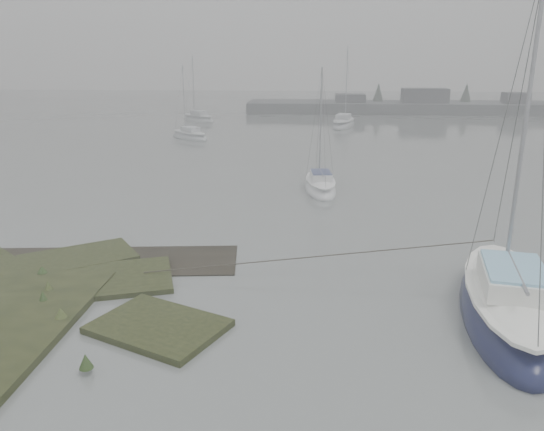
{
  "coord_description": "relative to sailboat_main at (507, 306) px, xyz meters",
  "views": [
    {
      "loc": [
        4.63,
        -13.57,
        7.35
      ],
      "look_at": [
        3.3,
        4.9,
        1.8
      ],
      "focal_mm": 35.0,
      "sensor_mm": 36.0,
      "label": 1
    }
  ],
  "objects": [
    {
      "name": "sailboat_far_b",
      "position": [
        -2.26,
        44.3,
        -0.06
      ],
      "size": [
        3.66,
        6.8,
        9.13
      ],
      "rotation": [
        0.0,
        0.0,
        -0.25
      ],
      "color": "#9DA2A7",
      "rests_on": "ground"
    },
    {
      "name": "sailboat_far_a",
      "position": [
        -17.15,
        34.45,
        -0.12
      ],
      "size": [
        4.87,
        4.72,
        7.21
      ],
      "rotation": [
        0.0,
        0.0,
        0.82
      ],
      "color": "#B2B9BD",
      "rests_on": "ground"
    },
    {
      "name": "ground",
      "position": [
        -10.51,
        29.02,
        -0.35
      ],
      "size": [
        160.0,
        160.0,
        0.0
      ],
      "primitive_type": "plane",
      "color": "slate",
      "rests_on": "ground"
    },
    {
      "name": "far_shoreline",
      "position": [
        16.33,
        60.91,
        0.5
      ],
      "size": [
        60.0,
        8.0,
        4.15
      ],
      "color": "#4C4F51",
      "rests_on": "ground"
    },
    {
      "name": "sailboat_far_c",
      "position": [
        -19.28,
        48.58,
        -0.09
      ],
      "size": [
        5.4,
        5.36,
        8.08
      ],
      "rotation": [
        0.0,
        0.0,
        0.79
      ],
      "color": "silver",
      "rests_on": "ground"
    },
    {
      "name": "sailboat_white",
      "position": [
        -5.23,
        15.17,
        -0.12
      ],
      "size": [
        2.21,
        5.36,
        7.37
      ],
      "rotation": [
        0.0,
        0.0,
        0.1
      ],
      "color": "white",
      "rests_on": "ground"
    },
    {
      "name": "sailboat_main",
      "position": [
        0.0,
        0.0,
        0.0
      ],
      "size": [
        4.0,
        8.23,
        11.14
      ],
      "rotation": [
        0.0,
        0.0,
        -0.19
      ],
      "color": "#131739",
      "rests_on": "ground"
    }
  ]
}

